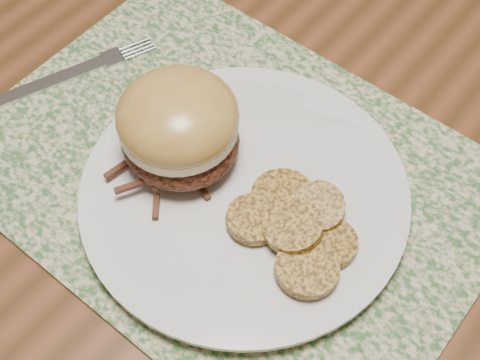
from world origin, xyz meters
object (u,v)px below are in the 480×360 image
object	(u,v)px
dinner_plate	(244,194)
pork_sandwich	(179,126)
fork	(70,74)
dining_table	(150,27)

from	to	relation	value
dinner_plate	pork_sandwich	bearing A→B (deg)	-175.71
fork	dinner_plate	bearing A→B (deg)	20.72
fork	dining_table	bearing A→B (deg)	130.98
dinner_plate	dining_table	bearing A→B (deg)	149.60
dining_table	fork	xyz separation A→B (m)	(0.05, -0.16, 0.09)
dinner_plate	fork	bearing A→B (deg)	178.75
dining_table	pork_sandwich	bearing A→B (deg)	-38.40
pork_sandwich	fork	world-z (taller)	pork_sandwich
pork_sandwich	fork	size ratio (longest dim) A/B	0.78
dining_table	pork_sandwich	distance (m)	0.30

